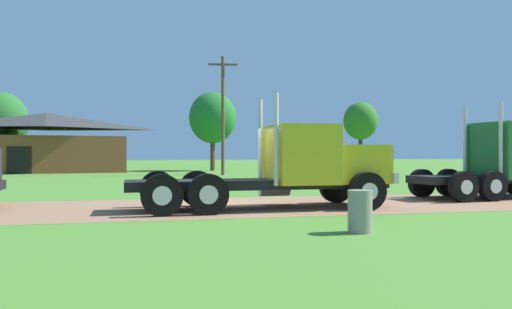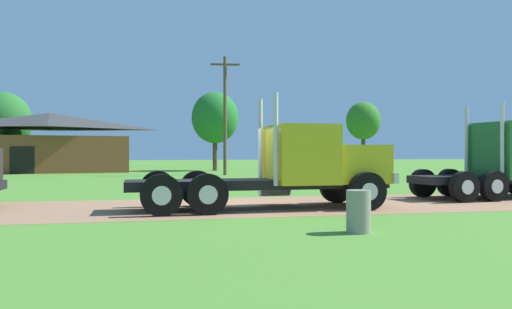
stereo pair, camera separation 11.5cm
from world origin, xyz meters
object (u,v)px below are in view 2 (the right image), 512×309
Objects in this scene: truck_foreground_white at (297,167)px; truck_near_right at (509,162)px; steel_barrel at (358,211)px; utility_pole_near at (225,112)px; shed_building at (50,143)px.

truck_foreground_white is 1.19× the size of truck_near_right.
steel_barrel is at bearing -143.56° from truck_near_right.
truck_foreground_white is 5.08m from steel_barrel.
utility_pole_near is at bearing 87.15° from steel_barrel.
truck_near_right is 37.05m from shed_building.
shed_building reaches higher than truck_foreground_white.
truck_near_right reaches higher than truck_foreground_white.
steel_barrel is 0.06× the size of shed_building.
utility_pole_near is at bearing -32.11° from shed_building.
utility_pole_near reaches higher than shed_building.
shed_building is at bearing 109.04° from steel_barrel.
truck_foreground_white is at bearing 88.22° from steel_barrel.
steel_barrel is at bearing -91.78° from truck_foreground_white.
steel_barrel is at bearing -92.85° from utility_pole_near.
utility_pole_near reaches higher than truck_foreground_white.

